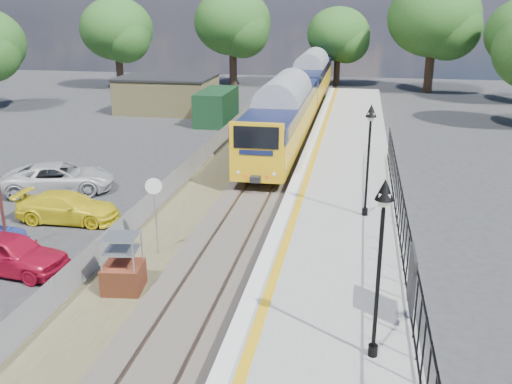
% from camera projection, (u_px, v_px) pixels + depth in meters
% --- Properties ---
extents(ground, '(120.00, 120.00, 0.00)m').
position_uv_depth(ground, '(203.00, 292.00, 19.12)').
color(ground, '#2D2D30').
rests_on(ground, ground).
extents(track_bed, '(5.90, 80.00, 0.29)m').
position_uv_depth(track_bed, '(245.00, 197.00, 28.20)').
color(track_bed, '#473F38').
rests_on(track_bed, ground).
extents(platform, '(5.00, 70.00, 0.90)m').
position_uv_depth(platform, '(339.00, 207.00, 25.73)').
color(platform, gray).
rests_on(platform, ground).
extents(platform_edge, '(0.90, 70.00, 0.01)m').
position_uv_depth(platform_edge, '(294.00, 195.00, 25.94)').
color(platform_edge, silver).
rests_on(platform_edge, platform).
extents(victorian_lamp_south, '(0.44, 0.44, 4.60)m').
position_uv_depth(victorian_lamp_south, '(382.00, 229.00, 13.10)').
color(victorian_lamp_south, black).
rests_on(victorian_lamp_south, platform).
extents(victorian_lamp_north, '(0.44, 0.44, 4.60)m').
position_uv_depth(victorian_lamp_north, '(370.00, 135.00, 22.47)').
color(victorian_lamp_north, black).
rests_on(victorian_lamp_north, platform).
extents(palisade_fence, '(0.12, 26.00, 2.00)m').
position_uv_depth(palisade_fence, '(403.00, 230.00, 19.52)').
color(palisade_fence, black).
rests_on(palisade_fence, platform).
extents(wire_fence, '(0.06, 52.00, 1.20)m').
position_uv_depth(wire_fence, '(186.00, 171.00, 30.85)').
color(wire_fence, '#999EA3').
rests_on(wire_fence, ground).
extents(outbuilding, '(10.80, 10.10, 3.12)m').
position_uv_depth(outbuilding, '(176.00, 96.00, 49.63)').
color(outbuilding, tan).
rests_on(outbuilding, ground).
extents(tree_line, '(56.80, 43.80, 11.88)m').
position_uv_depth(tree_line, '(328.00, 31.00, 56.01)').
color(tree_line, '#332319').
rests_on(tree_line, ground).
extents(train, '(2.82, 40.83, 3.51)m').
position_uv_depth(train, '(301.00, 91.00, 46.91)').
color(train, gold).
rests_on(train, ground).
extents(brick_plinth, '(1.40, 1.40, 2.03)m').
position_uv_depth(brick_plinth, '(123.00, 265.00, 18.90)').
color(brick_plinth, brown).
rests_on(brick_plinth, ground).
extents(speed_sign, '(0.60, 0.24, 3.11)m').
position_uv_depth(speed_sign, '(155.00, 202.00, 21.29)').
color(speed_sign, '#999EA3').
rests_on(speed_sign, ground).
extents(car_red, '(4.43, 2.24, 1.45)m').
position_uv_depth(car_red, '(10.00, 253.00, 20.39)').
color(car_red, '#B5102E').
rests_on(car_red, ground).
extents(car_yellow, '(4.58, 1.98, 1.31)m').
position_uv_depth(car_yellow, '(68.00, 207.00, 25.14)').
color(car_yellow, yellow).
rests_on(car_yellow, ground).
extents(car_white, '(5.96, 4.14, 1.51)m').
position_uv_depth(car_white, '(59.00, 178.00, 29.00)').
color(car_white, silver).
rests_on(car_white, ground).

